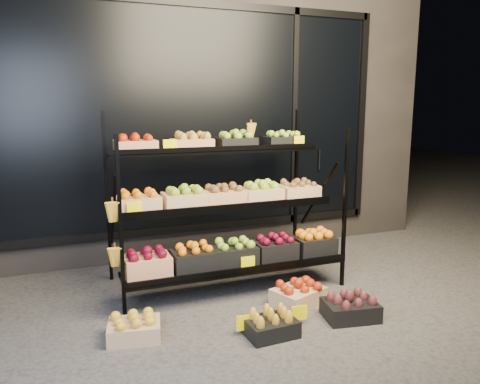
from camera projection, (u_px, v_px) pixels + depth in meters
name	position (u px, v px, depth m)	size (l,w,h in m)	color
ground	(251.00, 309.00, 3.97)	(24.00, 24.00, 0.00)	#514F4C
building	(174.00, 102.00, 6.02)	(6.00, 2.08, 3.50)	#2D2826
display_rack	(225.00, 205.00, 4.37)	(2.18, 1.02, 1.66)	black
tag_floor_a	(245.00, 328.00, 3.52)	(0.13, 0.01, 0.12)	#FFE600
tag_floor_b	(299.00, 318.00, 3.69)	(0.13, 0.01, 0.12)	#FFE600
floor_crate_left	(134.00, 327.00, 3.46)	(0.43, 0.35, 0.20)	tan
floor_crate_midleft	(271.00, 324.00, 3.51)	(0.38, 0.29, 0.19)	black
floor_crate_midright	(298.00, 293.00, 4.06)	(0.51, 0.44, 0.21)	tan
floor_crate_right	(350.00, 307.00, 3.79)	(0.47, 0.38, 0.21)	black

